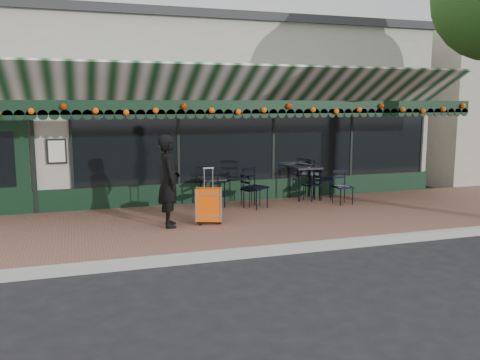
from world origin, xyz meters
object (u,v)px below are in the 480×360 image
object	(u,v)px
suitcase	(209,205)
chair_b_left	(210,192)
chair_a_left	(312,185)
chair_b_front	(256,188)
cafe_table_a	(305,170)
cafe_table_b	(213,181)
chair_a_front	(343,187)
woman	(169,181)
chair_a_right	(323,179)
chair_b_right	(251,190)

from	to	relation	value
suitcase	chair_b_left	world-z (taller)	suitcase
chair_a_left	chair_b_front	size ratio (longest dim) A/B	0.81
cafe_table_a	cafe_table_b	bearing A→B (deg)	-176.58
chair_a_front	chair_b_left	world-z (taller)	chair_a_front
suitcase	cafe_table_b	distance (m)	1.75
woman	chair_a_left	size ratio (longest dim) A/B	2.35
cafe_table_a	chair_a_right	size ratio (longest dim) A/B	0.84
woman	chair_b_right	distance (m)	2.64
chair_b_left	chair_b_right	size ratio (longest dim) A/B	1.07
chair_a_left	chair_b_front	xyz separation A→B (m)	(-1.64, -0.42, 0.09)
woman	cafe_table_b	bearing A→B (deg)	-34.26
cafe_table_b	chair_b_front	bearing A→B (deg)	-28.51
cafe_table_b	chair_b_right	xyz separation A→B (m)	(0.87, -0.20, -0.22)
chair_b_right	chair_b_front	world-z (taller)	chair_b_front
cafe_table_b	chair_a_right	bearing A→B (deg)	1.66
suitcase	chair_b_right	bearing A→B (deg)	64.47
chair_a_right	chair_b_left	bearing A→B (deg)	121.86
suitcase	chair_b_right	distance (m)	2.01
suitcase	chair_b_front	world-z (taller)	suitcase
chair_b_left	chair_b_front	size ratio (longest dim) A/B	0.85
suitcase	chair_a_front	world-z (taller)	suitcase
chair_a_front	chair_b_left	distance (m)	3.19
cafe_table_a	woman	bearing A→B (deg)	-154.65
chair_a_right	chair_b_right	world-z (taller)	chair_a_right
woman	cafe_table_b	world-z (taller)	woman
suitcase	chair_b_right	world-z (taller)	suitcase
woman	cafe_table_b	size ratio (longest dim) A/B	2.70
cafe_table_a	chair_a_right	xyz separation A→B (m)	(0.46, -0.06, -0.25)
chair_a_left	chair_a_right	bearing A→B (deg)	98.96
cafe_table_a	chair_a_front	world-z (taller)	cafe_table_a
cafe_table_b	chair_b_front	xyz separation A→B (m)	(0.89, -0.48, -0.13)
woman	chair_b_left	bearing A→B (deg)	-37.58
woman	chair_b_left	world-z (taller)	woman
cafe_table_a	cafe_table_b	size ratio (longest dim) A/B	1.25
cafe_table_b	chair_b_left	size ratio (longest dim) A/B	0.83
cafe_table_a	chair_b_right	world-z (taller)	cafe_table_a
chair_a_left	cafe_table_a	bearing A→B (deg)	-165.21
cafe_table_b	chair_b_front	size ratio (longest dim) A/B	0.71
cafe_table_b	chair_a_front	size ratio (longest dim) A/B	0.81
cafe_table_b	chair_a_front	world-z (taller)	chair_a_front
woman	chair_a_front	distance (m)	4.45
chair_a_front	chair_b_front	distance (m)	2.14
chair_a_left	chair_b_front	bearing A→B (deg)	-89.05
woman	chair_a_front	size ratio (longest dim) A/B	2.19
suitcase	chair_a_front	bearing A→B (deg)	33.29
suitcase	chair_a_right	xyz separation A→B (m)	(3.41, 1.74, 0.12)
cafe_table_a	chair_b_front	xyz separation A→B (m)	(-1.53, -0.63, -0.28)
chair_b_right	chair_b_front	distance (m)	0.30
suitcase	chair_a_left	distance (m)	3.45
cafe_table_b	chair_a_right	size ratio (longest dim) A/B	0.67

